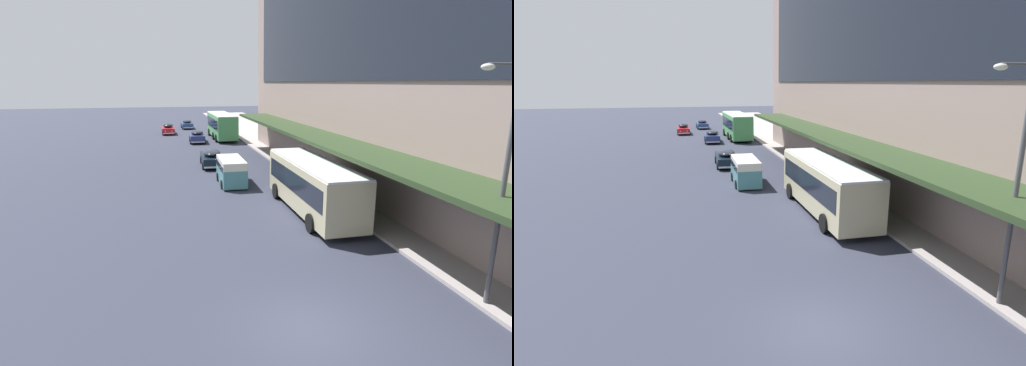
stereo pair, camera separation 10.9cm
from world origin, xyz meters
TOP-DOWN VIEW (x-y plane):
  - ground at (0.00, 0.00)m, footprint 240.00×240.00m
  - transit_bus_kerbside_front at (3.86, 43.93)m, footprint 2.91×10.69m
  - transit_bus_kerbside_rear at (4.23, 10.79)m, footprint 2.72×9.89m
  - sedan_oncoming_front at (0.17, 25.67)m, footprint 2.06×5.06m
  - sedan_lead_mid at (0.22, 40.89)m, footprint 2.08×4.62m
  - sedan_lead_near at (-3.19, 50.61)m, footprint 1.87×4.31m
  - sedan_trailing_near at (0.02, 57.63)m, footprint 1.92×4.96m
  - vw_van at (0.79, 18.72)m, footprint 1.97×4.58m
  - street_lamp at (6.19, -0.17)m, footprint 1.50×0.28m

SIDE VIEW (x-z plane):
  - ground at x=0.00m, z-range 0.00..0.00m
  - sedan_trailing_near at x=0.02m, z-range 0.00..1.48m
  - sedan_oncoming_front at x=0.17m, z-range 0.00..1.54m
  - sedan_lead_near at x=-3.19m, z-range -0.02..1.56m
  - sedan_lead_mid at x=0.22m, z-range -0.01..1.58m
  - vw_van at x=0.79m, z-range 0.12..2.08m
  - transit_bus_kerbside_rear at x=4.23m, z-range 0.24..3.31m
  - transit_bus_kerbside_front at x=3.86m, z-range 0.24..3.62m
  - street_lamp at x=6.19m, z-range 0.73..8.64m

